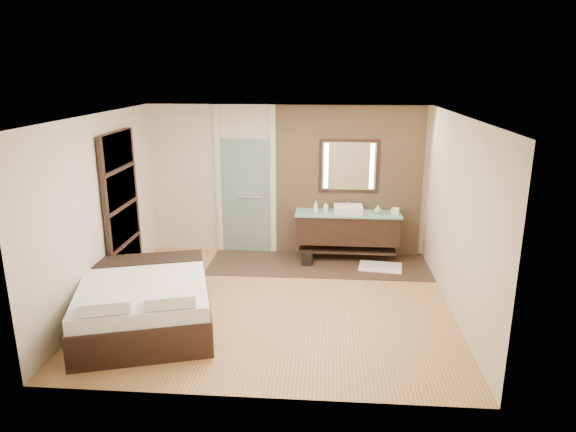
# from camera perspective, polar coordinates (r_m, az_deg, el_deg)

# --- Properties ---
(floor) EXTENTS (5.00, 5.00, 0.00)m
(floor) POSITION_cam_1_polar(r_m,az_deg,el_deg) (7.60, -1.44, -9.64)
(floor) COLOR #A36944
(floor) RESTS_ON ground
(tile_strip) EXTENTS (3.80, 1.30, 0.01)m
(tile_strip) POSITION_cam_1_polar(r_m,az_deg,el_deg) (9.04, 3.40, -5.34)
(tile_strip) COLOR #36281D
(tile_strip) RESTS_ON floor
(stone_wall) EXTENTS (2.60, 0.08, 2.70)m
(stone_wall) POSITION_cam_1_polar(r_m,az_deg,el_deg) (9.24, 6.72, 3.77)
(stone_wall) COLOR #9F7A5B
(stone_wall) RESTS_ON floor
(vanity) EXTENTS (1.85, 0.55, 0.88)m
(vanity) POSITION_cam_1_polar(r_m,az_deg,el_deg) (9.15, 6.63, -1.33)
(vanity) COLOR black
(vanity) RESTS_ON stone_wall
(mirror_unit) EXTENTS (1.06, 0.04, 0.96)m
(mirror_unit) POSITION_cam_1_polar(r_m,az_deg,el_deg) (9.13, 6.79, 5.54)
(mirror_unit) COLOR black
(mirror_unit) RESTS_ON stone_wall
(frosted_door) EXTENTS (1.10, 0.12, 2.70)m
(frosted_door) POSITION_cam_1_polar(r_m,az_deg,el_deg) (9.39, -4.69, 2.73)
(frosted_door) COLOR #AAD7CF
(frosted_door) RESTS_ON floor
(shoji_partition) EXTENTS (0.06, 1.20, 2.40)m
(shoji_partition) POSITION_cam_1_polar(r_m,az_deg,el_deg) (8.32, -17.93, 0.73)
(shoji_partition) COLOR black
(shoji_partition) RESTS_ON floor
(bed) EXTENTS (2.16, 2.44, 0.79)m
(bed) POSITION_cam_1_polar(r_m,az_deg,el_deg) (7.12, -15.62, -9.20)
(bed) COLOR black
(bed) RESTS_ON floor
(bath_mat) EXTENTS (0.78, 0.60, 0.02)m
(bath_mat) POSITION_cam_1_polar(r_m,az_deg,el_deg) (9.00, 10.22, -5.59)
(bath_mat) COLOR white
(bath_mat) RESTS_ON floor
(waste_bin) EXTENTS (0.25, 0.25, 0.24)m
(waste_bin) POSITION_cam_1_polar(r_m,az_deg,el_deg) (8.96, 2.17, -4.73)
(waste_bin) COLOR black
(waste_bin) RESTS_ON floor
(tissue_box) EXTENTS (0.15, 0.15, 0.10)m
(tissue_box) POSITION_cam_1_polar(r_m,az_deg,el_deg) (9.11, 11.86, 0.54)
(tissue_box) COLOR white
(tissue_box) RESTS_ON vanity
(soap_bottle_a) EXTENTS (0.10, 0.10, 0.21)m
(soap_bottle_a) POSITION_cam_1_polar(r_m,az_deg,el_deg) (9.00, 3.10, 1.05)
(soap_bottle_a) COLOR white
(soap_bottle_a) RESTS_ON vanity
(soap_bottle_b) EXTENTS (0.09, 0.09, 0.17)m
(soap_bottle_b) POSITION_cam_1_polar(r_m,az_deg,el_deg) (9.08, 4.23, 1.04)
(soap_bottle_b) COLOR #B2B2B2
(soap_bottle_b) RESTS_ON vanity
(soap_bottle_c) EXTENTS (0.14, 0.14, 0.15)m
(soap_bottle_c) POSITION_cam_1_polar(r_m,az_deg,el_deg) (9.09, 9.94, 0.77)
(soap_bottle_c) COLOR #A4CECB
(soap_bottle_c) RESTS_ON vanity
(cup) EXTENTS (0.15, 0.15, 0.09)m
(cup) POSITION_cam_1_polar(r_m,az_deg,el_deg) (9.14, 11.71, 0.57)
(cup) COLOR white
(cup) RESTS_ON vanity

